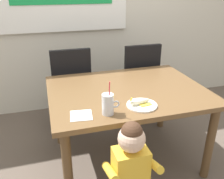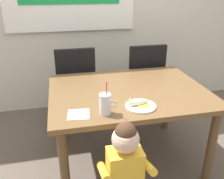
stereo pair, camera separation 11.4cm
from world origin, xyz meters
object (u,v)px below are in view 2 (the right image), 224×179
milk_cup (105,105)px  dining_table (128,99)px  toddler_standing (125,166)px  snack_plate (141,106)px  peeled_banana (139,103)px  dining_chair_right (143,78)px  paper_napkin (79,114)px  dining_chair_left (76,82)px

milk_cup → dining_table: bearing=53.4°
toddler_standing → snack_plate: 0.47m
milk_cup → peeled_banana: size_ratio=1.44×
toddler_standing → milk_cup: size_ratio=3.33×
dining_chair_right → dining_table: bearing=61.2°
milk_cup → snack_plate: size_ratio=1.09×
peeled_banana → paper_napkin: 0.45m
dining_table → paper_napkin: paper_napkin is taller
peeled_banana → dining_chair_left: bearing=110.2°
dining_chair_right → paper_napkin: bearing=51.1°
paper_napkin → peeled_banana: bearing=3.6°
snack_plate → paper_napkin: 0.46m
dining_chair_left → milk_cup: 1.16m
dining_table → dining_chair_right: size_ratio=1.40×
dining_chair_right → peeled_banana: bearing=68.6°
dining_chair_left → toddler_standing: 1.44m
milk_cup → dining_chair_right: bearing=58.4°
dining_chair_right → milk_cup: (-0.67, -1.09, 0.26)m
milk_cup → peeled_banana: bearing=11.6°
dining_chair_right → peeled_banana: size_ratio=5.50×
snack_plate → peeled_banana: size_ratio=1.32×
paper_napkin → milk_cup: bearing=-7.8°
toddler_standing → paper_napkin: size_ratio=5.59×
dining_table → snack_plate: 0.34m
dining_chair_left → paper_napkin: bearing=86.9°
dining_chair_right → toddler_standing: bearing=66.5°
toddler_standing → peeled_banana: (0.20, 0.37, 0.24)m
toddler_standing → milk_cup: bearing=101.1°
dining_chair_right → snack_plate: 1.13m
milk_cup → paper_napkin: size_ratio=1.68×
dining_table → peeled_banana: peeled_banana is taller
dining_table → peeled_banana: (-0.01, -0.32, 0.12)m
peeled_banana → dining_chair_right: bearing=68.6°
dining_table → snack_plate: size_ratio=5.85×
dining_chair_right → milk_cup: 1.30m
dining_table → milk_cup: bearing=-126.6°
dining_chair_left → snack_plate: dining_chair_left is taller
snack_plate → dining_chair_left: bearing=110.6°
milk_cup → snack_plate: bearing=9.2°
dining_chair_right → paper_napkin: 1.38m
dining_table → dining_chair_right: dining_chair_right is taller
toddler_standing → snack_plate: (0.21, 0.36, 0.22)m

